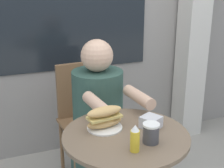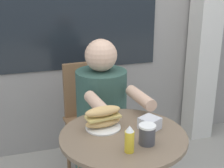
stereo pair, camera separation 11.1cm
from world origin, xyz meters
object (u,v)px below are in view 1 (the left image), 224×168
at_px(drink_cup, 151,133).
at_px(condiment_bottle, 135,139).
at_px(seated_diner, 100,135).
at_px(diner_chair, 84,110).
at_px(sandwich_on_plate, 105,119).

xyz_separation_m(drink_cup, condiment_bottle, (-0.10, -0.04, 0.01)).
bearing_deg(seated_diner, condiment_bottle, 79.72).
bearing_deg(diner_chair, condiment_bottle, 82.31).
xyz_separation_m(sandwich_on_plate, drink_cup, (0.15, -0.21, -0.01)).
relative_size(sandwich_on_plate, condiment_bottle, 1.55).
relative_size(seated_diner, condiment_bottle, 8.76).
distance_m(seated_diner, condiment_bottle, 0.73).
relative_size(diner_chair, sandwich_on_plate, 4.41).
height_order(seated_diner, drink_cup, seated_diner).
distance_m(sandwich_on_plate, drink_cup, 0.26).
bearing_deg(condiment_bottle, sandwich_on_plate, 100.42).
distance_m(diner_chair, sandwich_on_plate, 0.80).
xyz_separation_m(sandwich_on_plate, condiment_bottle, (0.05, -0.26, 0.01)).
bearing_deg(condiment_bottle, seated_diner, 84.12).
height_order(seated_diner, sandwich_on_plate, seated_diner).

